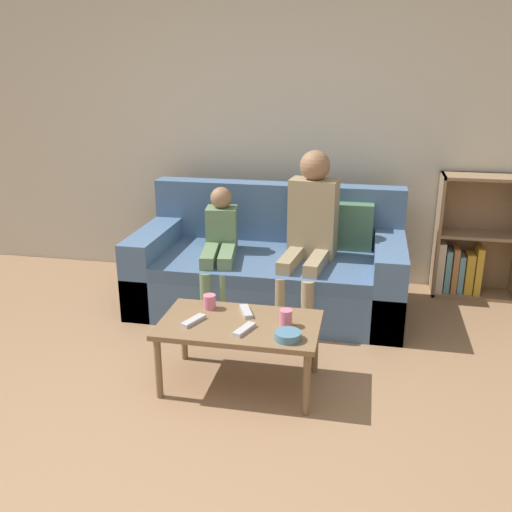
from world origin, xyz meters
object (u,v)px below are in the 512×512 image
couch (270,270)px  person_adult (310,224)px  snack_bowl (288,336)px  tv_remote_2 (244,329)px  tv_remote_1 (193,321)px  cup_near (210,302)px  person_child (220,244)px  bookshelf (471,246)px  cup_far (286,318)px  tv_remote_0 (246,311)px  coffee_table (240,329)px

couch → person_adult: (0.31, -0.10, 0.41)m
snack_bowl → tv_remote_2: bearing=168.5°
tv_remote_1 → cup_near: bearing=102.4°
person_child → snack_bowl: (0.68, -1.18, -0.10)m
person_child → snack_bowl: 1.36m
couch → bookshelf: bearing=19.6°
cup_far → tv_remote_1: cup_far is taller
tv_remote_0 → coffee_table: bearing=-117.5°
coffee_table → tv_remote_1: 0.27m
person_adult → tv_remote_1: bearing=-108.0°
bookshelf → tv_remote_1: size_ratio=5.57×
tv_remote_0 → snack_bowl: 0.41m
bookshelf → coffee_table: bearing=-130.9°
person_child → tv_remote_0: person_child is taller
coffee_table → cup_near: 0.28m
person_child → tv_remote_1: (0.13, -1.08, -0.11)m
bookshelf → cup_near: (-1.72, -1.58, 0.04)m
snack_bowl → cup_far: bearing=102.5°
tv_remote_0 → snack_bowl: bearing=-68.0°
couch → coffee_table: bearing=-88.5°
snack_bowl → couch: bearing=103.8°
person_adult → person_child: 0.69m
bookshelf → tv_remote_0: (-1.49, -1.60, 0.01)m
tv_remote_1 → snack_bowl: snack_bowl is taller
cup_far → tv_remote_1: 0.52m
couch → cup_far: 1.22m
bookshelf → person_adult: 1.41m
person_adult → tv_remote_1: (-0.53, -1.14, -0.28)m
cup_near → tv_remote_0: size_ratio=0.50×
couch → tv_remote_2: (0.08, -1.29, 0.12)m
coffee_table → tv_remote_0: size_ratio=5.18×
coffee_table → person_child: bearing=110.6°
bookshelf → tv_remote_2: bearing=-128.3°
bookshelf → tv_remote_0: bearing=-133.0°
bookshelf → tv_remote_0: size_ratio=5.58×
person_child → cup_far: person_child is taller
tv_remote_0 → tv_remote_1: (-0.27, -0.18, 0.00)m
person_child → tv_remote_2: (0.44, -1.13, -0.11)m
tv_remote_0 → bookshelf: bearing=23.5°
tv_remote_2 → snack_bowl: 0.25m
cup_far → tv_remote_2: 0.24m
couch → coffee_table: couch is taller
person_adult → tv_remote_1: 1.29m
bookshelf → person_child: (-1.88, -0.71, 0.12)m
person_child → cup_near: (0.17, -0.87, -0.08)m
couch → person_adult: person_adult is taller
bookshelf → tv_remote_1: 2.50m
cup_far → tv_remote_1: (-0.52, -0.06, -0.04)m
person_child → tv_remote_2: person_child is taller
cup_near → snack_bowl: 0.60m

